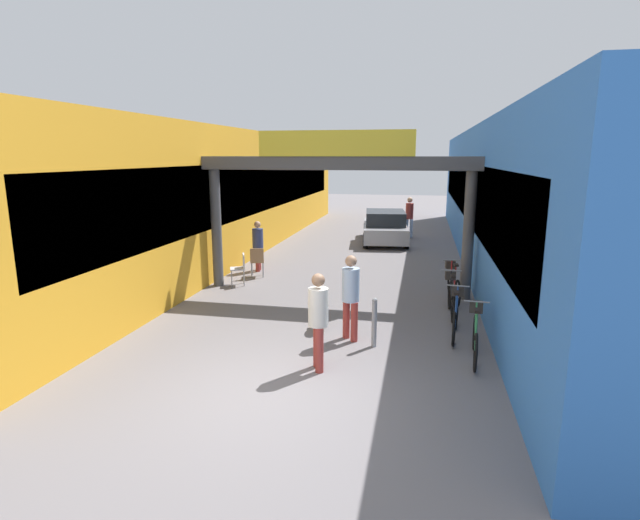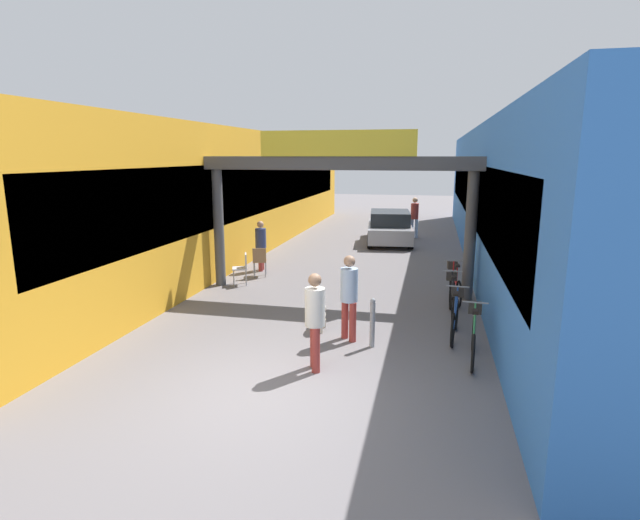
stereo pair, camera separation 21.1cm
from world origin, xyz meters
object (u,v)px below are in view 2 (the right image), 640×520
object	(u,v)px
pedestrian_companion	(315,315)
bicycle_black_third	(452,296)
pedestrian_with_dog	(349,292)
pedestrian_elderly_walking	(415,215)
cafe_chair_aluminium_nearer	(242,266)
parked_car_silver	(390,227)
dog_on_leash	(320,315)
cafe_chair_wood_farther	(260,259)
bollard_post_metal	(372,322)
bicycle_red_farthest	(455,284)
pedestrian_carrying_crate	(261,243)
bicycle_blue_second	(455,315)
bicycle_green_nearest	(474,336)

from	to	relation	value
pedestrian_companion	bicycle_black_third	distance (m)	4.33
pedestrian_with_dog	pedestrian_elderly_walking	size ratio (longest dim) A/B	0.96
cafe_chair_aluminium_nearer	parked_car_silver	size ratio (longest dim) A/B	0.21
dog_on_leash	parked_car_silver	world-z (taller)	parked_car_silver
cafe_chair_aluminium_nearer	cafe_chair_wood_farther	bearing A→B (deg)	80.52
bollard_post_metal	cafe_chair_aluminium_nearer	bearing A→B (deg)	136.81
pedestrian_elderly_walking	cafe_chair_aluminium_nearer	xyz separation A→B (m)	(-4.40, -9.45, -0.49)
dog_on_leash	bollard_post_metal	bearing A→B (deg)	-31.40
bicycle_red_farthest	parked_car_silver	distance (m)	8.55
pedestrian_with_dog	bicycle_black_third	bearing A→B (deg)	45.52
pedestrian_carrying_crate	bicycle_black_third	size ratio (longest dim) A/B	0.94
pedestrian_carrying_crate	bicycle_blue_second	bearing A→B (deg)	-39.39
bicycle_blue_second	bollard_post_metal	distance (m)	1.82
pedestrian_with_dog	pedestrian_companion	world-z (taller)	pedestrian_with_dog
pedestrian_carrying_crate	bicycle_black_third	world-z (taller)	pedestrian_carrying_crate
parked_car_silver	cafe_chair_aluminium_nearer	bearing A→B (deg)	-113.58
parked_car_silver	pedestrian_carrying_crate	bearing A→B (deg)	-120.01
bicycle_blue_second	cafe_chair_wood_farther	distance (m)	6.79
bicycle_black_third	cafe_chair_wood_farther	xyz separation A→B (m)	(-5.52, 2.52, 0.10)
bicycle_blue_second	bicycle_black_third	world-z (taller)	same
pedestrian_companion	cafe_chair_aluminium_nearer	size ratio (longest dim) A/B	1.90
pedestrian_companion	bicycle_red_farthest	xyz separation A→B (m)	(2.48, 4.81, -0.53)
bicycle_blue_second	cafe_chair_wood_farther	xyz separation A→B (m)	(-5.54, 3.93, 0.10)
pedestrian_with_dog	dog_on_leash	xyz separation A→B (m)	(-0.69, 0.46, -0.67)
pedestrian_carrying_crate	dog_on_leash	bearing A→B (deg)	-58.61
bicycle_black_third	parked_car_silver	distance (m)	9.70
pedestrian_elderly_walking	bicycle_blue_second	distance (m)	12.48
pedestrian_with_dog	bollard_post_metal	xyz separation A→B (m)	(0.50, -0.27, -0.49)
bicycle_red_farthest	bollard_post_metal	world-z (taller)	bicycle_red_farthest
parked_car_silver	pedestrian_elderly_walking	bearing A→B (deg)	58.48
pedestrian_with_dog	dog_on_leash	world-z (taller)	pedestrian_with_dog
bicycle_green_nearest	bicycle_black_third	bearing A→B (deg)	96.73
bicycle_green_nearest	cafe_chair_wood_farther	world-z (taller)	bicycle_green_nearest
pedestrian_elderly_walking	cafe_chair_aluminium_nearer	size ratio (longest dim) A/B	2.00
dog_on_leash	cafe_chair_wood_farther	size ratio (longest dim) A/B	0.77
pedestrian_with_dog	bicycle_red_farthest	xyz separation A→B (m)	(2.15, 3.30, -0.54)
pedestrian_with_dog	pedestrian_elderly_walking	xyz separation A→B (m)	(0.76, 13.07, 0.05)
bollard_post_metal	bicycle_red_farthest	bearing A→B (deg)	65.21
parked_car_silver	bollard_post_metal	bearing A→B (deg)	-86.63
cafe_chair_aluminium_nearer	bollard_post_metal	bearing A→B (deg)	-43.19
pedestrian_companion	bicycle_blue_second	world-z (taller)	pedestrian_companion
bicycle_black_third	bicycle_green_nearest	bearing A→B (deg)	-83.27
pedestrian_companion	bicycle_green_nearest	distance (m)	2.92
pedestrian_carrying_crate	cafe_chair_wood_farther	xyz separation A→B (m)	(0.24, -0.81, -0.36)
cafe_chair_wood_farther	pedestrian_with_dog	bearing A→B (deg)	-52.91
bicycle_green_nearest	pedestrian_companion	bearing A→B (deg)	-158.08
pedestrian_with_dog	cafe_chair_wood_farther	xyz separation A→B (m)	(-3.48, 4.60, -0.44)
dog_on_leash	cafe_chair_wood_farther	world-z (taller)	cafe_chair_wood_farther
bicycle_green_nearest	bicycle_red_farthest	distance (m)	3.74
bicycle_green_nearest	cafe_chair_wood_farther	distance (m)	7.69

